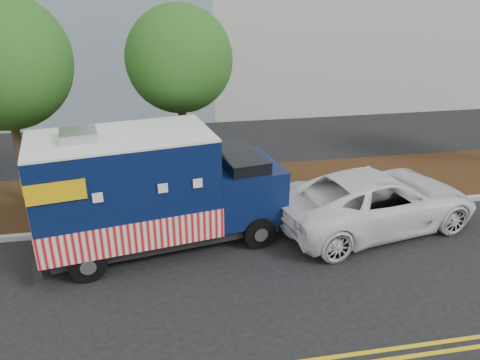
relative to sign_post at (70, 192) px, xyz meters
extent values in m
plane|color=black|center=(3.50, -1.72, -1.20)|extent=(120.00, 120.00, 0.00)
cube|color=#9E9E99|center=(3.50, -0.32, -1.12)|extent=(120.00, 0.18, 0.15)
cube|color=black|center=(3.50, 1.78, -1.12)|extent=(120.00, 4.00, 0.15)
cylinder|color=#38281C|center=(-1.70, 1.98, 0.59)|extent=(0.26, 0.26, 3.59)
sphere|color=#275016|center=(-1.70, 1.98, 3.38)|extent=(3.99, 3.99, 3.99)
cylinder|color=#38281C|center=(3.39, 2.08, 0.64)|extent=(0.26, 0.26, 3.67)
sphere|color=#275016|center=(3.39, 2.08, 3.30)|extent=(3.32, 3.32, 3.32)
cube|color=#473828|center=(0.00, 0.00, 0.00)|extent=(0.06, 0.06, 2.40)
cube|color=black|center=(2.60, -1.22, -0.75)|extent=(6.22, 3.02, 0.30)
cube|color=#09163F|center=(1.66, -1.38, 0.72)|extent=(4.83, 3.19, 2.56)
cube|color=red|center=(1.66, -1.38, -0.19)|extent=(4.88, 3.26, 0.80)
cube|color=white|center=(1.66, -1.38, 2.02)|extent=(4.83, 3.19, 0.06)
cube|color=#B7B7BA|center=(0.71, -1.55, 2.15)|extent=(0.99, 0.99, 0.23)
cube|color=#09163F|center=(4.80, -0.83, 0.13)|extent=(2.28, 2.59, 1.49)
cube|color=black|center=(4.75, -0.84, 0.84)|extent=(1.41, 2.23, 0.69)
cube|color=black|center=(5.77, -0.66, -0.37)|extent=(0.45, 2.11, 0.32)
cube|color=black|center=(-0.60, -1.78, -0.72)|extent=(0.60, 2.39, 0.30)
cube|color=#B7B7BA|center=(-0.57, -1.77, 0.77)|extent=(0.37, 1.90, 2.02)
cube|color=#B7B7BA|center=(1.75, -0.08, 0.77)|extent=(1.90, 0.37, 1.17)
cube|color=#EEB60C|center=(0.30, -2.91, 1.30)|extent=(1.26, 0.24, 0.48)
cube|color=#EEB60C|center=(-0.14, -0.41, 1.30)|extent=(1.26, 0.24, 0.48)
cylinder|color=black|center=(5.09, -1.88, -0.75)|extent=(0.93, 0.45, 0.89)
cylinder|color=black|center=(4.72, 0.26, -0.75)|extent=(0.93, 0.45, 0.89)
cylinder|color=black|center=(0.69, -2.65, -0.75)|extent=(0.93, 0.45, 0.89)
cylinder|color=black|center=(0.31, -0.52, -0.75)|extent=(0.93, 0.45, 0.89)
imported|color=white|center=(8.72, -1.34, -0.36)|extent=(6.51, 3.94, 1.69)
camera|label=1|loc=(2.60, -12.71, 5.60)|focal=35.00mm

